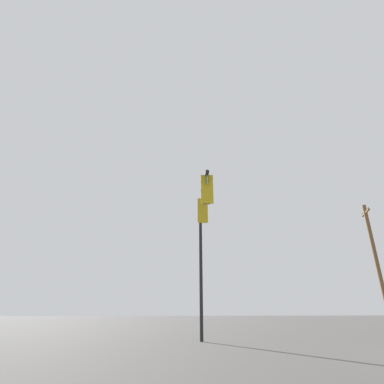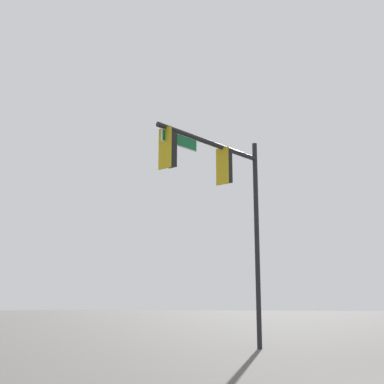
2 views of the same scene
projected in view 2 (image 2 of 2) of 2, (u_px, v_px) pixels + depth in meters
name	position (u px, v px, depth m)	size (l,w,h in m)	color
signal_pole_near	(220.00, 183.00, 18.08)	(5.16, 1.23, 7.43)	black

